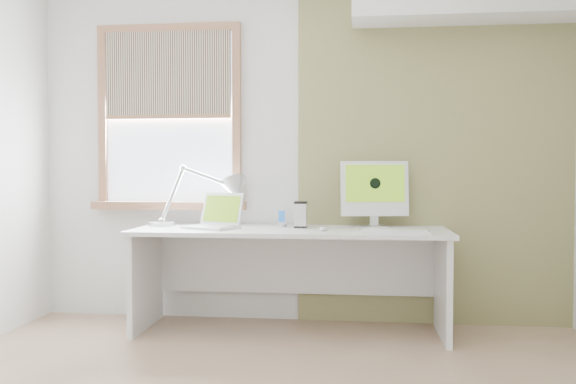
# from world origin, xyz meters

# --- Properties ---
(room) EXTENTS (4.04, 3.54, 2.64)m
(room) POSITION_xyz_m (0.00, 0.00, 1.30)
(room) COLOR #A37F63
(room) RESTS_ON ground
(accent_wall) EXTENTS (2.00, 0.02, 2.60)m
(accent_wall) POSITION_xyz_m (1.00, 1.74, 1.30)
(accent_wall) COLOR #928758
(accent_wall) RESTS_ON room
(window) EXTENTS (1.20, 0.14, 1.42)m
(window) POSITION_xyz_m (-1.00, 1.71, 1.54)
(window) COLOR #A06848
(window) RESTS_ON room
(desk) EXTENTS (2.20, 0.70, 0.73)m
(desk) POSITION_xyz_m (-0.02, 1.44, 0.53)
(desk) COLOR white
(desk) RESTS_ON room
(desk_lamp) EXTENTS (0.82, 0.38, 0.45)m
(desk_lamp) POSITION_xyz_m (-0.56, 1.59, 0.97)
(desk_lamp) COLOR silver
(desk_lamp) RESTS_ON desk
(laptop) EXTENTS (0.44, 0.41, 0.25)m
(laptop) POSITION_xyz_m (-0.56, 1.39, 0.79)
(laptop) COLOR silver
(laptop) RESTS_ON desk
(phone_dock) EXTENTS (0.08, 0.08, 0.13)m
(phone_dock) POSITION_xyz_m (-0.10, 1.51, 0.77)
(phone_dock) COLOR silver
(phone_dock) RESTS_ON desk
(external_drive) EXTENTS (0.09, 0.15, 0.19)m
(external_drive) POSITION_xyz_m (0.04, 1.51, 0.82)
(external_drive) COLOR silver
(external_drive) RESTS_ON desk
(imac) EXTENTS (0.49, 0.19, 0.48)m
(imac) POSITION_xyz_m (0.57, 1.59, 1.00)
(imac) COLOR silver
(imac) RESTS_ON desk
(keyboard) EXTENTS (0.46, 0.15, 0.02)m
(keyboard) POSITION_xyz_m (0.69, 1.18, 0.74)
(keyboard) COLOR white
(keyboard) RESTS_ON desk
(mouse) EXTENTS (0.08, 0.10, 0.03)m
(mouse) POSITION_xyz_m (0.22, 1.26, 0.74)
(mouse) COLOR white
(mouse) RESTS_ON desk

